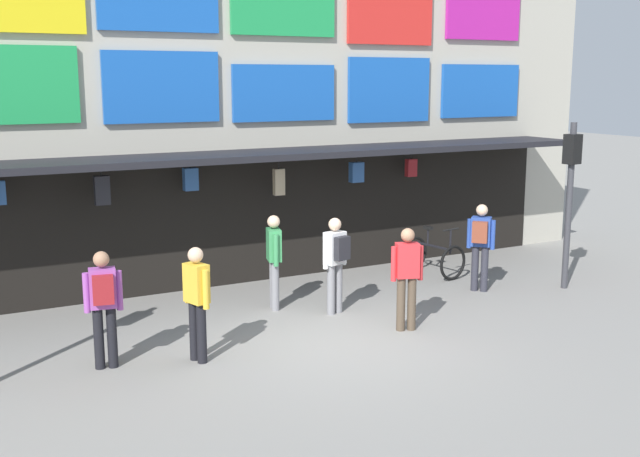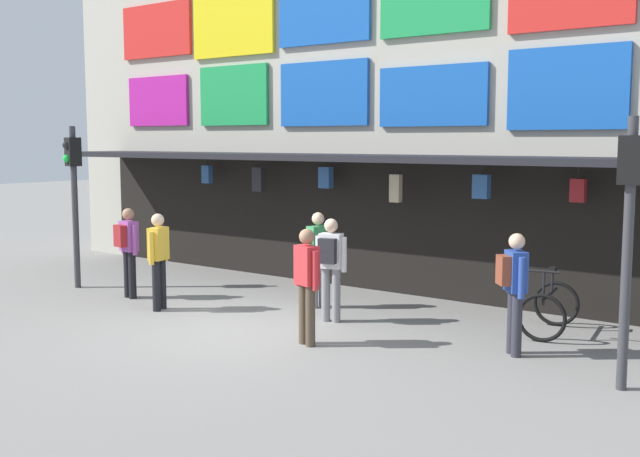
{
  "view_description": "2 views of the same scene",
  "coord_description": "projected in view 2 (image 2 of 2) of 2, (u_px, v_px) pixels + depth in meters",
  "views": [
    {
      "loc": [
        -5.53,
        -9.97,
        4.01
      ],
      "look_at": [
        0.63,
        1.39,
        1.51
      ],
      "focal_mm": 43.66,
      "sensor_mm": 36.0,
      "label": 1
    },
    {
      "loc": [
        8.01,
        -8.5,
        2.92
      ],
      "look_at": [
        0.07,
        2.11,
        1.39
      ],
      "focal_mm": 42.88,
      "sensor_mm": 36.0,
      "label": 2
    }
  ],
  "objects": [
    {
      "name": "pedestrian_in_green",
      "position": [
        128.0,
        246.0,
        14.12
      ],
      "size": [
        0.52,
        0.4,
        1.68
      ],
      "color": "black",
      "rests_on": "ground"
    },
    {
      "name": "traffic_light_far",
      "position": [
        629.0,
        209.0,
        8.77
      ],
      "size": [
        0.31,
        0.34,
        3.2
      ],
      "color": "#38383D",
      "rests_on": "ground"
    },
    {
      "name": "pedestrian_in_blue",
      "position": [
        330.0,
        262.0,
        12.25
      ],
      "size": [
        0.51,
        0.42,
        1.68
      ],
      "color": "gray",
      "rests_on": "ground"
    },
    {
      "name": "pedestrian_in_red",
      "position": [
        318.0,
        254.0,
        13.34
      ],
      "size": [
        0.31,
        0.51,
        1.68
      ],
      "color": "gray",
      "rests_on": "ground"
    },
    {
      "name": "traffic_light_near",
      "position": [
        74.0,
        180.0,
        15.01
      ],
      "size": [
        0.33,
        0.35,
        3.2
      ],
      "color": "#38383D",
      "rests_on": "ground"
    },
    {
      "name": "pedestrian_in_white",
      "position": [
        159.0,
        256.0,
        13.12
      ],
      "size": [
        0.31,
        0.51,
        1.68
      ],
      "color": "black",
      "rests_on": "ground"
    },
    {
      "name": "ground_plane",
      "position": [
        235.0,
        329.0,
        11.87
      ],
      "size": [
        80.0,
        80.0,
        0.0
      ],
      "primitive_type": "plane",
      "color": "gray"
    },
    {
      "name": "bicycle_parked",
      "position": [
        549.0,
        308.0,
        11.56
      ],
      "size": [
        0.89,
        1.26,
        1.05
      ],
      "color": "black",
      "rests_on": "ground"
    },
    {
      "name": "pedestrian_in_purple",
      "position": [
        514.0,
        284.0,
        10.34
      ],
      "size": [
        0.47,
        0.47,
        1.68
      ],
      "color": "#2D2D38",
      "rests_on": "ground"
    },
    {
      "name": "shopfront",
      "position": [
        392.0,
        87.0,
        15.04
      ],
      "size": [
        18.0,
        2.6,
        8.0
      ],
      "color": "#B2AD9E",
      "rests_on": "ground"
    },
    {
      "name": "pedestrian_in_yellow",
      "position": [
        307.0,
        280.0,
        10.87
      ],
      "size": [
        0.51,
        0.32,
        1.68
      ],
      "color": "brown",
      "rests_on": "ground"
    }
  ]
}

